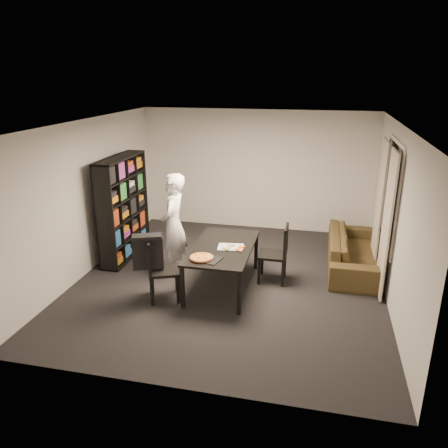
% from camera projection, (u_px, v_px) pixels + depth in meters
% --- Properties ---
extents(room, '(5.01, 5.51, 2.61)m').
position_uv_depth(room, '(230.00, 207.00, 6.96)').
color(room, black).
rests_on(room, ground).
extents(window_pane, '(0.02, 1.40, 1.60)m').
position_uv_depth(window_pane, '(391.00, 194.00, 6.93)').
color(window_pane, black).
rests_on(window_pane, room).
extents(window_frame, '(0.03, 1.52, 1.72)m').
position_uv_depth(window_frame, '(390.00, 194.00, 6.93)').
color(window_frame, white).
rests_on(window_frame, room).
extents(curtain_left, '(0.03, 0.70, 2.25)m').
position_uv_depth(curtain_left, '(387.00, 225.00, 6.59)').
color(curtain_left, beige).
rests_on(curtain_left, room).
extents(curtain_right, '(0.03, 0.70, 2.25)m').
position_uv_depth(curtain_right, '(379.00, 205.00, 7.54)').
color(curtain_right, beige).
rests_on(curtain_right, room).
extents(bookshelf, '(0.35, 1.50, 1.90)m').
position_uv_depth(bookshelf, '(123.00, 208.00, 8.08)').
color(bookshelf, black).
rests_on(bookshelf, room).
extents(dining_table, '(0.94, 1.70, 0.71)m').
position_uv_depth(dining_table, '(223.00, 250.00, 6.96)').
color(dining_table, black).
rests_on(dining_table, room).
extents(chair_left, '(0.59, 0.59, 0.98)m').
position_uv_depth(chair_left, '(158.00, 265.00, 6.61)').
color(chair_left, black).
rests_on(chair_left, room).
extents(chair_right, '(0.46, 0.46, 0.98)m').
position_uv_depth(chair_right, '(279.00, 250.00, 7.19)').
color(chair_right, black).
rests_on(chair_right, room).
extents(draped_jacket, '(0.47, 0.34, 0.54)m').
position_uv_depth(draped_jacket, '(148.00, 251.00, 6.51)').
color(draped_jacket, black).
rests_on(draped_jacket, chair_left).
extents(person, '(0.48, 0.68, 1.77)m').
position_uv_depth(person, '(174.00, 225.00, 7.37)').
color(person, white).
rests_on(person, room).
extents(baking_tray, '(0.46, 0.40, 0.01)m').
position_uv_depth(baking_tray, '(207.00, 259.00, 6.47)').
color(baking_tray, black).
rests_on(baking_tray, dining_table).
extents(pepperoni_pizza, '(0.35, 0.35, 0.03)m').
position_uv_depth(pepperoni_pizza, '(202.00, 257.00, 6.46)').
color(pepperoni_pizza, '#A95A31').
rests_on(pepperoni_pizza, dining_table).
extents(kitchen_towel, '(0.43, 0.35, 0.01)m').
position_uv_depth(kitchen_towel, '(231.00, 247.00, 6.91)').
color(kitchen_towel, silver).
rests_on(kitchen_towel, dining_table).
extents(pizza_slices, '(0.44, 0.40, 0.01)m').
position_uv_depth(pizza_slices, '(234.00, 248.00, 6.85)').
color(pizza_slices, '#C68A3E').
rests_on(pizza_slices, dining_table).
extents(sofa, '(0.84, 2.14, 0.63)m').
position_uv_depth(sofa, '(353.00, 251.00, 7.77)').
color(sofa, '#3B2D17').
rests_on(sofa, room).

